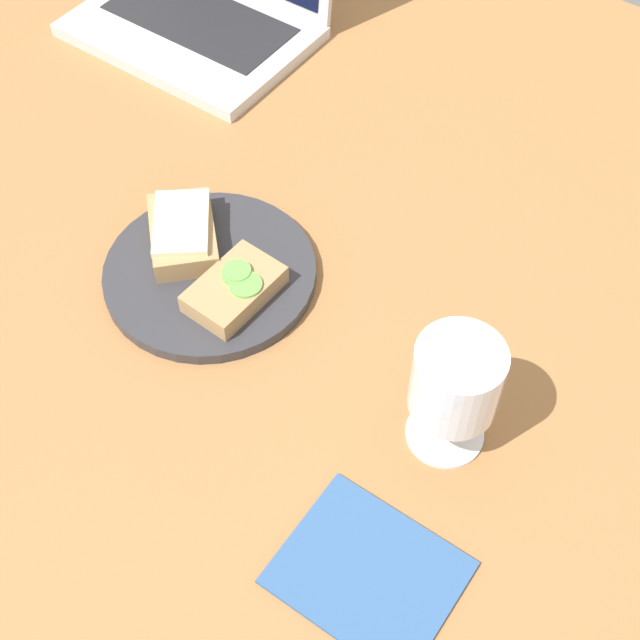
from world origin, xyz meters
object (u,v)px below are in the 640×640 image
plate (210,273)px  sandwich_with_cheese (183,232)px  sandwich_with_cucumber (235,288)px  wine_glass (456,383)px  napkin (368,573)px

plate → sandwich_with_cheese: 5.14cm
sandwich_with_cheese → sandwich_with_cucumber: bearing=-15.8°
wine_glass → napkin: bearing=-84.0°
sandwich_with_cheese → napkin: sandwich_with_cheese is taller
plate → sandwich_with_cucumber: bearing=-15.4°
sandwich_with_cucumber → wine_glass: wine_glass is taller
napkin → sandwich_with_cheese: bearing=152.7°
sandwich_with_cucumber → napkin: 30.83cm
sandwich_with_cheese → wine_glass: 34.31cm
sandwich_with_cucumber → plate: bearing=164.6°
napkin → sandwich_with_cucumber: bearing=149.2°
wine_glass → sandwich_with_cheese: bearing=174.4°
sandwich_with_cucumber → wine_glass: (24.83, -0.79, 5.99)cm
sandwich_with_cucumber → sandwich_with_cheese: (-8.86, 2.50, 0.38)cm
wine_glass → napkin: (1.57, -14.94, -8.38)cm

